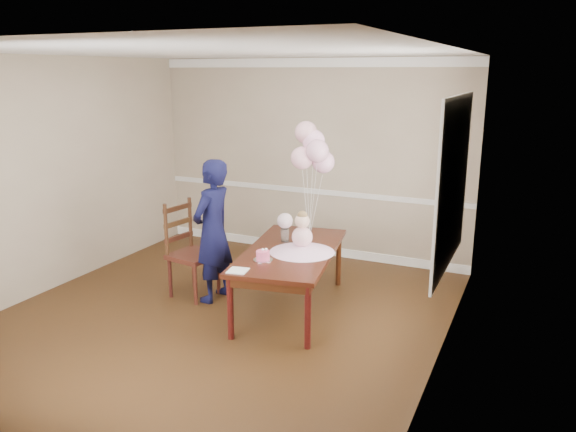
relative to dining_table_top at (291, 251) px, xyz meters
The scene contains 49 objects.
floor 1.06m from the dining_table_top, 135.22° to the right, with size 4.50×5.00×0.00m, color black.
ceiling 2.20m from the dining_table_top, 135.22° to the right, with size 4.50×5.00×0.02m, color white.
wall_back 2.12m from the dining_table_top, 107.12° to the left, with size 4.50×0.02×2.70m, color tan.
wall_left 2.98m from the dining_table_top, 168.35° to the right, with size 0.02×5.00×2.70m, color tan.
wall_right 1.89m from the dining_table_top, 19.42° to the right, with size 0.02×5.00×2.70m, color tan.
chair_rail_trim 2.01m from the dining_table_top, 107.21° to the left, with size 4.50×0.02×0.07m, color silver.
crown_molding 2.80m from the dining_table_top, 107.21° to the left, with size 4.50×0.02×0.12m, color white.
baseboard_trim 2.08m from the dining_table_top, 107.21° to the left, with size 4.50×0.02×0.12m, color white.
window_frame 1.87m from the dining_table_top, ahead, with size 0.02×1.66×1.56m, color silver.
window_blinds 1.85m from the dining_table_top, ahead, with size 0.01×1.50×1.40m, color white.
dining_table_top is the anchor object (origin of this frame).
table_apron 0.07m from the dining_table_top, behind, with size 0.82×1.72×0.09m, color black.
table_leg_fl 0.98m from the dining_table_top, 104.74° to the right, with size 0.06×0.06×0.64m, color black.
table_leg_fr 0.98m from the dining_table_top, 55.67° to the right, with size 0.06×0.06×0.64m, color black.
table_leg_bl 0.98m from the dining_table_top, 124.33° to the left, with size 0.06×0.06×0.64m, color black.
table_leg_br 0.98m from the dining_table_top, 75.26° to the left, with size 0.06×0.06×0.64m, color black.
baby_skirt 0.16m from the dining_table_top, ahead, with size 0.69×0.69×0.09m, color #E5A9CF.
baby_torso 0.24m from the dining_table_top, ahead, with size 0.22×0.22×0.22m, color pink.
baby_head 0.39m from the dining_table_top, ahead, with size 0.15×0.15×0.15m, color beige.
baby_hair 0.44m from the dining_table_top, ahead, with size 0.11×0.11×0.11m, color brown.
cake_platter 0.45m from the dining_table_top, 104.17° to the right, with size 0.20×0.20×0.01m, color silver.
birthday_cake 0.45m from the dining_table_top, 104.17° to the right, with size 0.14×0.14×0.09m, color #E64875.
cake_flower_a 0.47m from the dining_table_top, 104.17° to the right, with size 0.03×0.03×0.03m, color white.
cake_flower_b 0.44m from the dining_table_top, 101.78° to the right, with size 0.03×0.03×0.03m, color white.
rose_vase_near 0.32m from the dining_table_top, 126.36° to the left, with size 0.09×0.09×0.15m, color white.
roses_near 0.40m from the dining_table_top, 126.36° to the left, with size 0.17×0.17×0.17m, color beige.
napkin 0.83m from the dining_table_top, 102.59° to the right, with size 0.18×0.18×0.01m, color white.
balloon_weight 0.51m from the dining_table_top, 89.49° to the left, with size 0.04×0.04×0.02m, color silver.
balloon_a 1.06m from the dining_table_top, 99.79° to the left, with size 0.25×0.25×0.25m, color #EFA9BA.
balloon_b 1.13m from the dining_table_top, 77.99° to the left, with size 0.25×0.25×0.25m, color #E2A0BC.
balloon_c 1.26m from the dining_table_top, 89.34° to the left, with size 0.25×0.25×0.25m, color #FEB4D9.
balloon_d 1.35m from the dining_table_top, 98.09° to the left, with size 0.25×0.25×0.25m, color #DF9EAA.
balloon_e 1.08m from the dining_table_top, 78.15° to the left, with size 0.25×0.25×0.25m, color #E3A0BF.
balloon_ribbon_a 0.65m from the dining_table_top, 94.60° to the left, with size 0.00×0.00×0.76m, color white.
balloon_ribbon_b 0.68m from the dining_table_top, 83.85° to the left, with size 0.00×0.00×0.85m, color silver.
balloon_ribbon_c 0.75m from the dining_table_top, 89.41° to the left, with size 0.00×0.00×0.94m, color white.
balloon_ribbon_d 0.78m from the dining_table_top, 94.18° to the left, with size 0.00×0.00×1.03m, color silver.
balloon_ribbon_e 0.68m from the dining_table_top, 83.27° to the left, with size 0.00×0.00×0.72m, color white.
dining_chair_seat 1.18m from the dining_table_top, behind, with size 0.47×0.47×0.05m, color #3B1710.
chair_leg_fl 1.48m from the dining_table_top, 168.70° to the right, with size 0.04×0.04×0.46m, color #33110E.
chair_leg_fr 1.14m from the dining_table_top, 161.33° to the right, with size 0.04×0.04×0.46m, color #3B1610.
chair_leg_bl 1.40m from the dining_table_top, behind, with size 0.04×0.04×0.46m, color #38150F.
chair_leg_br 1.03m from the dining_table_top, behind, with size 0.04×0.04×0.46m, color #38140F.
chair_back_post_l 1.44m from the dining_table_top, 169.01° to the right, with size 0.04×0.04×0.60m, color #361D0E.
chair_back_post_r 1.36m from the dining_table_top, behind, with size 0.04×0.04×0.60m, color #351A0E.
chair_slat_low 1.38m from the dining_table_top, behind, with size 0.03×0.43×0.05m, color #3A190F.
chair_slat_mid 1.39m from the dining_table_top, behind, with size 0.03×0.43×0.05m, color #3E2311.
chair_slat_top 1.42m from the dining_table_top, behind, with size 0.03×0.43×0.05m, color #331A0E.
woman 0.92m from the dining_table_top, behind, with size 0.58×0.39×1.61m, color black.
Camera 1 is at (2.94, -4.60, 2.53)m, focal length 35.00 mm.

